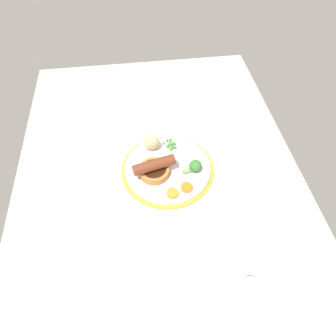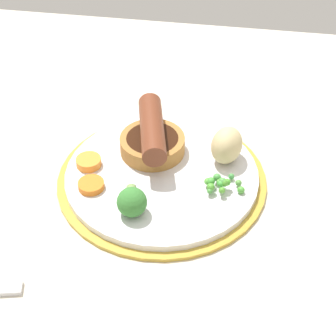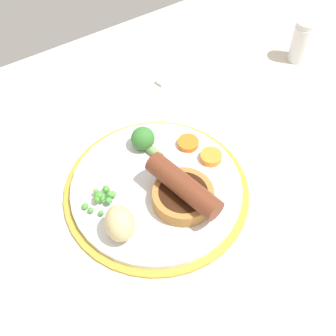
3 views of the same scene
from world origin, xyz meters
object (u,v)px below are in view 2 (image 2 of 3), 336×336
at_px(dinner_plate, 159,177).
at_px(pea_pile, 221,183).
at_px(broccoli_floret_near, 132,202).
at_px(potato_chunk_0, 227,145).
at_px(carrot_slice_4, 89,162).
at_px(sausage_pudding, 152,138).
at_px(carrot_slice_0, 91,185).

xyz_separation_m(dinner_plate, pea_pile, (0.08, -0.02, 0.02)).
relative_size(dinner_plate, broccoli_floret_near, 4.82).
distance_m(dinner_plate, potato_chunk_0, 0.09).
height_order(pea_pile, potato_chunk_0, potato_chunk_0).
height_order(broccoli_floret_near, carrot_slice_4, broccoli_floret_near).
bearing_deg(potato_chunk_0, sausage_pudding, 179.10).
bearing_deg(dinner_plate, pea_pile, -13.07).
distance_m(pea_pile, broccoli_floret_near, 0.11).
height_order(pea_pile, broccoli_floret_near, broccoli_floret_near).
relative_size(carrot_slice_0, carrot_slice_4, 1.00).
xyz_separation_m(pea_pile, potato_chunk_0, (0.00, 0.06, 0.01)).
height_order(sausage_pudding, pea_pile, sausage_pudding).
bearing_deg(pea_pile, potato_chunk_0, 88.67).
bearing_deg(carrot_slice_0, pea_pile, 8.21).
bearing_deg(potato_chunk_0, carrot_slice_0, -153.30).
bearing_deg(sausage_pudding, pea_pile, 44.93).
height_order(sausage_pudding, carrot_slice_4, sausage_pudding).
bearing_deg(dinner_plate, carrot_slice_4, -179.56).
relative_size(pea_pile, broccoli_floret_near, 0.91).
relative_size(sausage_pudding, carrot_slice_0, 3.75).
height_order(broccoli_floret_near, potato_chunk_0, potato_chunk_0).
relative_size(sausage_pudding, broccoli_floret_near, 2.18).
distance_m(broccoli_floret_near, potato_chunk_0, 0.15).
height_order(dinner_plate, sausage_pudding, sausage_pudding).
height_order(sausage_pudding, carrot_slice_0, sausage_pudding).
distance_m(dinner_plate, carrot_slice_0, 0.09).
height_order(sausage_pudding, broccoli_floret_near, sausage_pudding).
bearing_deg(potato_chunk_0, carrot_slice_4, -167.22).
xyz_separation_m(carrot_slice_0, carrot_slice_4, (-0.01, 0.04, 0.00)).
xyz_separation_m(pea_pile, carrot_slice_0, (-0.15, -0.02, -0.01)).
bearing_deg(carrot_slice_4, potato_chunk_0, 12.78).
distance_m(broccoli_floret_near, carrot_slice_0, 0.07).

